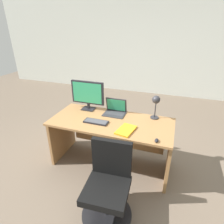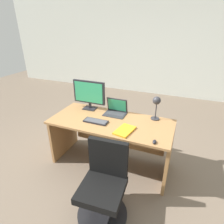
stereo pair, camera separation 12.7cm
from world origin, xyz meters
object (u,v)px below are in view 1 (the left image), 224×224
Objects in this scene: desk at (112,133)px; book at (126,130)px; keyboard at (96,122)px; laptop at (115,109)px; mouse at (157,140)px; desk_lamp at (156,103)px; office_chair at (108,189)px; monitor at (88,94)px.

book is (0.26, -0.24, 0.24)m from desk.
keyboard and book have the same top height.
laptop is (-0.02, 0.21, 0.29)m from desk.
book is at bearing -42.46° from desk.
mouse is at bearing -13.43° from keyboard.
laptop is at bearing 140.15° from mouse.
mouse is 0.63m from desk_lamp.
keyboard is 0.90m from office_chair.
monitor is 1.28m from mouse.
office_chair is (0.42, -0.68, -0.40)m from keyboard.
book is at bearing -122.92° from desk_lamp.
book is at bearing -57.44° from laptop.
monitor is 1.42m from office_chair.
mouse is at bearing 49.10° from office_chair.
book is (0.44, -0.08, 0.00)m from keyboard.
desk_lamp is 0.59m from book.
keyboard is 0.86m from mouse.
desk_lamp reaches higher than laptop.
monitor reaches higher than mouse.
desk_lamp is (0.56, 0.21, 0.47)m from desk.
desk is 0.70m from monitor.
mouse reaches higher than desk.
monitor is at bearing 148.68° from book.
keyboard is 0.97× the size of desk_lamp.
desk is at bearing 151.25° from mouse.
monitor reaches higher than desk_lamp.
monitor is at bearing 123.99° from office_chair.
laptop is 4.13× the size of mouse.
monitor is 1.54× the size of keyboard.
desk_lamp is at bearing 0.25° from laptop.
desk_lamp is at bearing 100.20° from mouse.
monitor reaches higher than keyboard.
desk_lamp is at bearing 57.08° from book.
desk_lamp is 1.27m from office_chair.
laptop is 0.41m from keyboard.
office_chair is (-0.02, -0.60, -0.40)m from book.
mouse is 0.23× the size of book.
mouse is at bearing -28.75° from desk.
book is (0.73, -0.44, -0.25)m from monitor.
desk is 0.89m from office_chair.
desk_lamp is (0.58, 0.00, 0.18)m from laptop.
book is (0.29, -0.45, -0.06)m from laptop.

